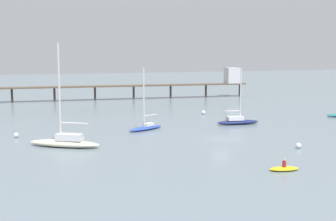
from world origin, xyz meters
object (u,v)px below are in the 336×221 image
Objects in this scene: pier at (161,82)px; dinghy_yellow at (284,168)px; sailboat_blue at (146,126)px; mooring_buoy_outer at (299,146)px; mooring_buoy_far at (16,135)px; sailboat_cream at (65,141)px; sailboat_navy at (237,121)px; mooring_buoy_near at (203,112)px.

pier is 21.92× the size of dinghy_yellow.
mooring_buoy_outer is at bearing -56.34° from sailboat_blue.
mooring_buoy_far is 35.81m from mooring_buoy_outer.
sailboat_cream reaches higher than sailboat_blue.
mooring_buoy_outer is (-2.61, -18.36, -0.25)m from sailboat_navy.
mooring_buoy_far is at bearing 120.85° from sailboat_cream.
mooring_buoy_far is at bearing -160.87° from mooring_buoy_near.
mooring_buoy_near is (-3.12, -30.20, -3.65)m from pier.
sailboat_blue reaches higher than mooring_buoy_outer.
pier is 30.58m from mooring_buoy_near.
pier reaches higher than mooring_buoy_outer.
pier is at bearing 84.10° from mooring_buoy_near.
pier is at bearing 85.61° from sailboat_navy.
dinghy_yellow reaches higher than mooring_buoy_outer.
pier is at bearing 78.87° from dinghy_yellow.
sailboat_cream is 25.46m from dinghy_yellow.
sailboat_navy is 12.33m from mooring_buoy_near.
pier is 46.17m from sailboat_blue.
sailboat_cream is 18.58× the size of mooring_buoy_far.
sailboat_blue is at bearing 100.34° from dinghy_yellow.
dinghy_yellow is at bearing -134.76° from mooring_buoy_outer.
pier is 90.82× the size of mooring_buoy_near.
mooring_buoy_far is (-5.06, 8.47, -0.44)m from sailboat_cream.
mooring_buoy_outer is at bearing -32.54° from mooring_buoy_far.
pier is 102.45× the size of mooring_buoy_far.
sailboat_navy is 11.91× the size of mooring_buoy_near.
sailboat_cream reaches higher than mooring_buoy_near.
mooring_buoy_far is (-22.57, 26.93, 0.12)m from dinghy_yellow.
mooring_buoy_far is at bearing 178.00° from sailboat_blue.
mooring_buoy_outer is (-5.87, -60.89, -3.69)m from pier.
mooring_buoy_far is at bearing 178.42° from sailboat_navy.
sailboat_navy reaches higher than mooring_buoy_near.
sailboat_blue is 15.02m from sailboat_navy.
sailboat_cream is at bearing -148.32° from sailboat_blue.
sailboat_cream is at bearing -164.75° from sailboat_navy.
dinghy_yellow is (17.52, -18.47, -0.56)m from sailboat_cream.
dinghy_yellow reaches higher than mooring_buoy_far.
sailboat_blue is at bearing 178.93° from sailboat_navy.
sailboat_navy is at bearing 15.25° from sailboat_cream.
sailboat_navy is (27.74, 7.56, -0.18)m from sailboat_cream.
mooring_buoy_near is at bearing 35.51° from sailboat_cream.
sailboat_blue reaches higher than mooring_buoy_near.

